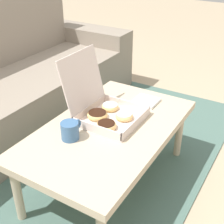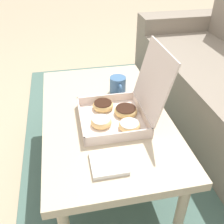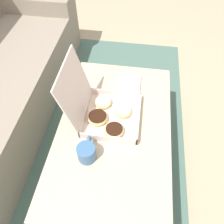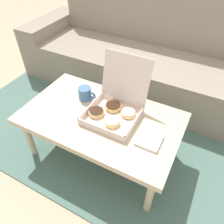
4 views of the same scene
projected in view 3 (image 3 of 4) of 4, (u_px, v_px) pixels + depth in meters
name	position (u px, v px, depth m)	size (l,w,h in m)	color
ground_plane	(88.00, 156.00, 1.51)	(12.00, 12.00, 0.00)	tan
area_rug	(46.00, 150.00, 1.53)	(2.69, 1.92, 0.01)	#4C6B60
coffee_table	(114.00, 132.00, 1.22)	(1.03, 0.61, 0.39)	#C6B293
pastry_box	(103.00, 111.00, 1.19)	(0.32, 0.38, 0.35)	silver
coffee_mug	(87.00, 152.00, 1.05)	(0.13, 0.09, 0.09)	#3D6693
napkin_stack	(129.00, 83.00, 1.39)	(0.14, 0.14, 0.02)	white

